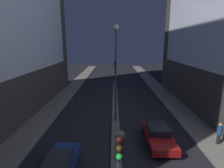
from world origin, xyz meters
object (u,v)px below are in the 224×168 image
object	(u,v)px
street_lamp	(116,61)
pedestrian_on_right_sidewalk	(219,133)
car_right_lane	(158,135)
car_left_lane	(60,166)
traffic_light_mid	(115,69)

from	to	relation	value
street_lamp	pedestrian_on_right_sidewalk	bearing A→B (deg)	-27.15
street_lamp	car_right_lane	bearing A→B (deg)	-48.73
street_lamp	car_left_lane	size ratio (longest dim) A/B	2.24
car_left_lane	street_lamp	bearing A→B (deg)	66.07
traffic_light_mid	pedestrian_on_right_sidewalk	xyz separation A→B (m)	(8.05, -16.46, -2.66)
car_right_lane	pedestrian_on_right_sidewalk	xyz separation A→B (m)	(4.66, -0.26, 0.33)
car_left_lane	pedestrian_on_right_sidewalk	bearing A→B (deg)	17.09
street_lamp	pedestrian_on_right_sidewalk	size ratio (longest dim) A/B	5.45
street_lamp	pedestrian_on_right_sidewalk	world-z (taller)	street_lamp
traffic_light_mid	street_lamp	xyz separation A→B (m)	(0.00, -12.33, 2.57)
street_lamp	car_right_lane	world-z (taller)	street_lamp
car_right_lane	pedestrian_on_right_sidewalk	size ratio (longest dim) A/B	2.62
traffic_light_mid	pedestrian_on_right_sidewalk	bearing A→B (deg)	-63.93
street_lamp	car_right_lane	xyz separation A→B (m)	(3.39, -3.87, -5.56)
traffic_light_mid	car_right_lane	bearing A→B (deg)	-78.17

